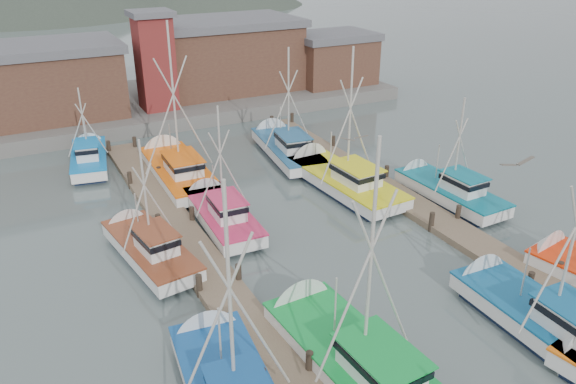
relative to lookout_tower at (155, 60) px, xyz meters
name	(u,v)px	position (x,y,z in m)	size (l,w,h in m)	color
ground	(401,306)	(2.00, -33.00, -5.55)	(260.00, 260.00, 0.00)	#455251
dock_left	(227,298)	(-5.00, -28.96, -5.34)	(2.30, 46.00, 1.50)	brown
dock_right	(456,231)	(9.00, -28.96, -5.34)	(2.30, 46.00, 1.50)	brown
quay	(169,101)	(2.00, 4.00, -4.95)	(44.00, 16.00, 1.20)	slate
shed_left	(46,80)	(-9.00, 2.00, -1.21)	(12.72, 8.48, 6.20)	brown
shed_center	(224,54)	(8.00, 4.00, -0.86)	(14.84, 9.54, 6.90)	brown
shed_right	(332,58)	(19.00, 1.00, -1.71)	(8.48, 6.36, 5.20)	brown
lookout_tower	(155,60)	(0.00, 0.00, 0.00)	(3.60, 3.60, 8.50)	maroon
boat_4	(350,355)	(-2.37, -35.38, -4.86)	(4.39, 10.38, 10.92)	#101C38
boat_5	(537,317)	(6.12, -37.03, -4.87)	(4.01, 9.63, 9.99)	#101C38
boat_8	(220,213)	(-2.42, -21.41, -4.87)	(3.23, 8.47, 8.01)	#101C38
boat_9	(340,179)	(6.56, -20.41, -4.86)	(4.27, 10.52, 10.56)	#101C38
boat_10	(147,247)	(-7.27, -23.38, -4.87)	(3.63, 8.45, 7.45)	#101C38
boat_11	(445,189)	(11.66, -24.99, -4.87)	(3.13, 8.54, 7.57)	#101C38
boat_12	(177,169)	(-2.65, -13.69, -4.86)	(4.70, 10.38, 11.81)	#101C38
boat_13	(285,147)	(6.13, -13.20, -4.87)	(4.28, 10.09, 9.30)	#101C38
boat_14	(89,157)	(-7.69, -8.40, -4.88)	(3.63, 8.11, 6.58)	#101C38
gull_near	(517,163)	(2.22, -37.71, 3.19)	(1.54, 0.61, 0.24)	gray
gull_far	(354,139)	(2.91, -27.20, 0.69)	(1.52, 0.66, 0.24)	gray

